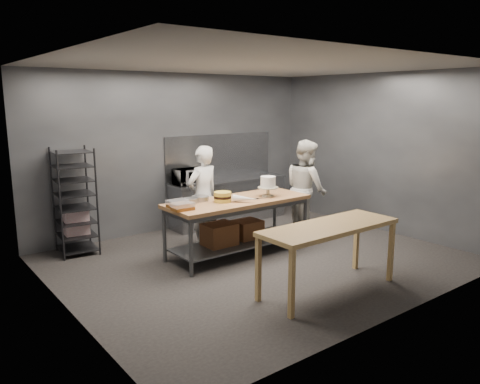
% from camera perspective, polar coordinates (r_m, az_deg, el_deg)
% --- Properties ---
extents(ground, '(6.00, 6.00, 0.00)m').
position_cam_1_polar(ground, '(7.52, 2.40, -8.22)').
color(ground, black).
rests_on(ground, ground).
extents(back_wall, '(6.00, 0.04, 3.00)m').
position_cam_1_polar(back_wall, '(9.20, -7.59, 4.88)').
color(back_wall, '#4C4F54').
rests_on(back_wall, ground).
extents(work_table, '(2.40, 0.90, 0.92)m').
position_cam_1_polar(work_table, '(7.60, -0.56, -3.48)').
color(work_table, olive).
rests_on(work_table, ground).
extents(near_counter, '(2.00, 0.70, 0.90)m').
position_cam_1_polar(near_counter, '(6.22, 10.83, -4.73)').
color(near_counter, brown).
rests_on(near_counter, ground).
extents(back_counter, '(2.60, 0.60, 0.90)m').
position_cam_1_polar(back_counter, '(9.64, -1.32, -1.05)').
color(back_counter, slate).
rests_on(back_counter, ground).
extents(splashback_panel, '(2.60, 0.02, 0.90)m').
position_cam_1_polar(splashback_panel, '(9.74, -2.39, 4.42)').
color(splashback_panel, slate).
rests_on(splashback_panel, back_counter).
extents(speed_rack, '(0.66, 0.71, 1.75)m').
position_cam_1_polar(speed_rack, '(8.07, -19.48, -1.19)').
color(speed_rack, black).
rests_on(speed_rack, ground).
extents(chef_behind, '(0.69, 0.51, 1.74)m').
position_cam_1_polar(chef_behind, '(8.01, -4.56, -0.55)').
color(chef_behind, silver).
rests_on(chef_behind, ground).
extents(chef_right, '(0.92, 1.04, 1.79)m').
position_cam_1_polar(chef_right, '(8.64, 8.04, 0.40)').
color(chef_right, silver).
rests_on(chef_right, ground).
extents(microwave, '(0.54, 0.37, 0.30)m').
position_cam_1_polar(microwave, '(9.01, -6.29, 1.88)').
color(microwave, black).
rests_on(microwave, back_counter).
extents(frosted_cake_stand, '(0.34, 0.34, 0.34)m').
position_cam_1_polar(frosted_cake_stand, '(7.73, 3.43, 1.02)').
color(frosted_cake_stand, '#B4AC90').
rests_on(frosted_cake_stand, work_table).
extents(layer_cake, '(0.27, 0.27, 0.16)m').
position_cam_1_polar(layer_cake, '(7.33, -2.14, -0.60)').
color(layer_cake, gold).
rests_on(layer_cake, work_table).
extents(cake_pans, '(0.46, 0.30, 0.07)m').
position_cam_1_polar(cake_pans, '(7.39, -5.33, -0.88)').
color(cake_pans, gray).
rests_on(cake_pans, work_table).
extents(piping_bag, '(0.33, 0.37, 0.12)m').
position_cam_1_polar(piping_bag, '(7.29, 0.62, -0.82)').
color(piping_bag, white).
rests_on(piping_bag, work_table).
extents(offset_spatula, '(0.36, 0.02, 0.02)m').
position_cam_1_polar(offset_spatula, '(7.59, 2.51, -0.78)').
color(offset_spatula, slate).
rests_on(offset_spatula, work_table).
extents(pastry_clamshells, '(0.36, 0.43, 0.11)m').
position_cam_1_polar(pastry_clamshells, '(6.93, -7.31, -1.57)').
color(pastry_clamshells, '#9B4E1F').
rests_on(pastry_clamshells, work_table).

